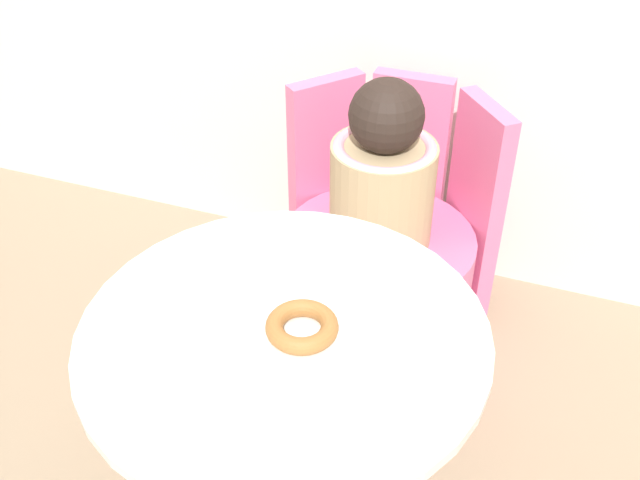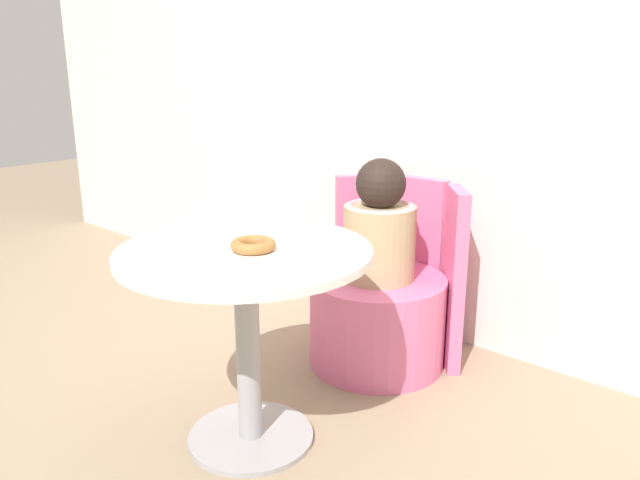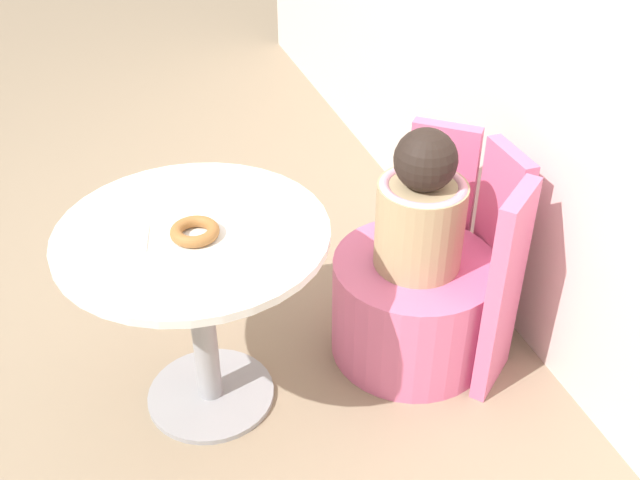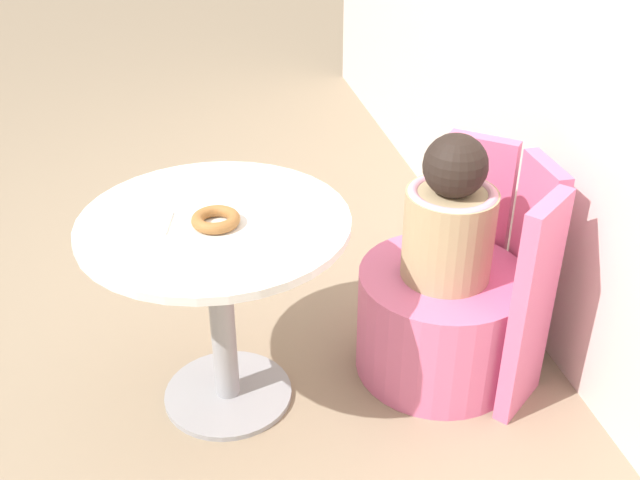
# 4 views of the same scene
# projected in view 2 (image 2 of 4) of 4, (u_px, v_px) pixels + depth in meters

# --- Properties ---
(ground_plane) EXTENTS (12.00, 12.00, 0.00)m
(ground_plane) POSITION_uv_depth(u_px,v_px,m) (244.00, 432.00, 2.07)
(ground_plane) COLOR gray
(back_wall) EXTENTS (6.00, 0.06, 2.40)m
(back_wall) POSITION_uv_depth(u_px,v_px,m) (438.00, 58.00, 2.56)
(back_wall) COLOR silver
(back_wall) RESTS_ON ground_plane
(round_table) EXTENTS (0.77, 0.77, 0.65)m
(round_table) POSITION_uv_depth(u_px,v_px,m) (246.00, 296.00, 1.90)
(round_table) COLOR #99999E
(round_table) RESTS_ON ground_plane
(tub_chair) EXTENTS (0.54, 0.54, 0.37)m
(tub_chair) POSITION_uv_depth(u_px,v_px,m) (377.00, 321.00, 2.51)
(tub_chair) COLOR #DB6693
(tub_chair) RESTS_ON ground_plane
(booth_backrest) EXTENTS (0.64, 0.24, 0.72)m
(booth_backrest) POSITION_uv_depth(u_px,v_px,m) (410.00, 265.00, 2.62)
(booth_backrest) COLOR #DB6693
(booth_backrest) RESTS_ON ground_plane
(child_figure) EXTENTS (0.28, 0.28, 0.47)m
(child_figure) POSITION_uv_depth(u_px,v_px,m) (380.00, 227.00, 2.40)
(child_figure) COLOR tan
(child_figure) RESTS_ON tub_chair
(donut) EXTENTS (0.13, 0.13, 0.03)m
(donut) POSITION_uv_depth(u_px,v_px,m) (253.00, 245.00, 1.83)
(donut) COLOR #9E6633
(donut) RESTS_ON round_table
(paper_napkin) EXTENTS (0.15, 0.15, 0.01)m
(paper_napkin) POSITION_uv_depth(u_px,v_px,m) (193.00, 261.00, 1.73)
(paper_napkin) COLOR white
(paper_napkin) RESTS_ON round_table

